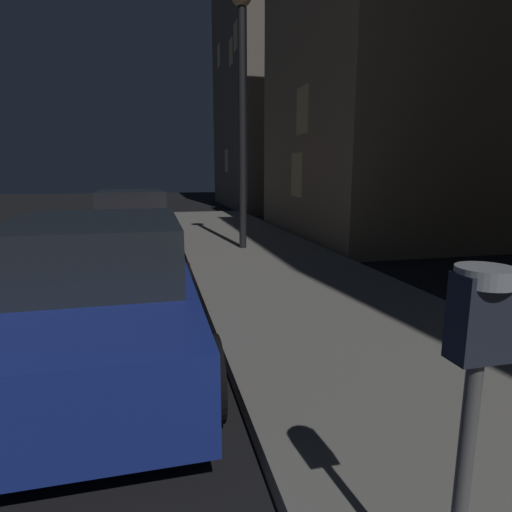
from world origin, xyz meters
name	(u,v)px	position (x,y,z in m)	size (l,w,h in m)	color
parking_meter	(475,366)	(4.44, 0.31, 1.22)	(0.19, 0.19, 1.41)	#59595B
car_blue	(101,291)	(2.85, 3.45, 0.71)	(1.97, 4.30, 1.43)	navy
car_red	(132,220)	(2.85, 9.89, 0.70)	(2.15, 4.23, 1.43)	maroon
street_lamp	(242,80)	(5.36, 8.59, 3.81)	(0.44, 0.44, 5.53)	black
building_mid	(422,82)	(11.09, 10.61, 4.42)	(7.60, 7.01, 8.85)	#998466
building_far	(298,62)	(11.20, 21.90, 7.60)	(7.81, 9.97, 15.21)	#6B6056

